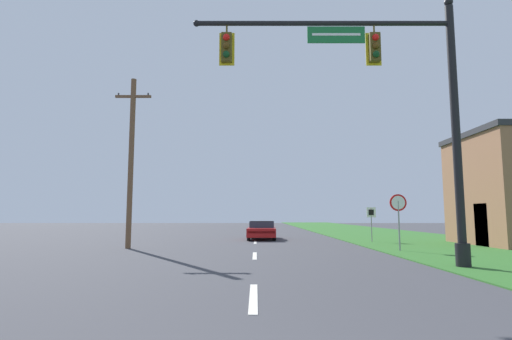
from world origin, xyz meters
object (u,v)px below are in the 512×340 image
utility_pole_near (132,159)px  signal_mast (395,100)px  car_ahead (263,230)px  route_sign_post (372,216)px  stop_sign (399,209)px

utility_pole_near → signal_mast: bearing=-34.0°
signal_mast → car_ahead: size_ratio=1.87×
route_sign_post → utility_pole_near: 14.16m
signal_mast → utility_pole_near: (-10.63, 7.17, -0.87)m
stop_sign → route_sign_post: size_ratio=1.23×
signal_mast → stop_sign: (1.98, 5.58, -3.40)m
car_ahead → route_sign_post: size_ratio=2.29×
stop_sign → utility_pole_near: utility_pole_near is taller
stop_sign → route_sign_post: bearing=85.2°
signal_mast → stop_sign: 6.83m
signal_mast → utility_pole_near: signal_mast is taller
route_sign_post → utility_pole_near: (-13.12, -4.48, 2.86)m
route_sign_post → stop_sign: bearing=-94.8°
car_ahead → stop_sign: size_ratio=1.86×
signal_mast → route_sign_post: signal_mast is taller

